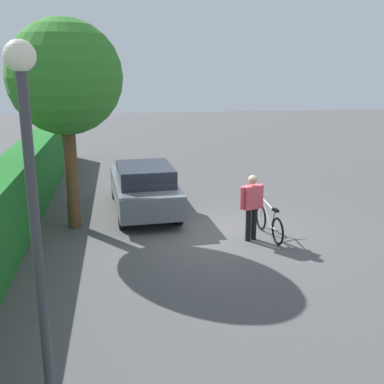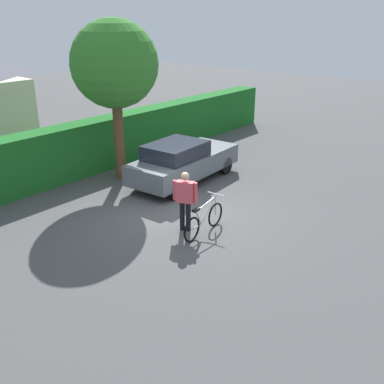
% 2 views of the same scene
% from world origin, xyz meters
% --- Properties ---
extents(ground_plane, '(60.00, 60.00, 0.00)m').
position_xyz_m(ground_plane, '(0.00, 0.00, 0.00)').
color(ground_plane, '#4C4C4C').
extents(hedge_row, '(21.80, 0.90, 1.79)m').
position_xyz_m(hedge_row, '(0.00, 5.09, 0.90)').
color(hedge_row, '#1B6421').
rests_on(hedge_row, ground).
extents(parked_car_near, '(4.32, 1.93, 1.42)m').
position_xyz_m(parked_car_near, '(2.05, 1.83, 0.73)').
color(parked_car_near, slate).
rests_on(parked_car_near, ground).
extents(bicycle, '(1.73, 0.50, 0.93)m').
position_xyz_m(bicycle, '(-0.47, -1.07, 0.37)').
color(bicycle, black).
rests_on(bicycle, ground).
extents(person_rider, '(0.35, 0.61, 1.60)m').
position_xyz_m(person_rider, '(-0.63, -0.58, 0.93)').
color(person_rider, black).
rests_on(person_rider, ground).
extents(tree_kerbside, '(2.77, 2.77, 5.18)m').
position_xyz_m(tree_kerbside, '(0.99, 3.69, 3.76)').
color(tree_kerbside, brown).
rests_on(tree_kerbside, ground).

